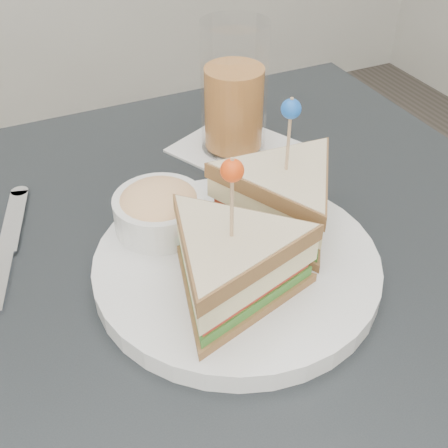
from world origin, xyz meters
TOP-DOWN VIEW (x-y plane):
  - table at (0.00, 0.00)m, footprint 0.80×0.80m
  - plate_meal at (0.02, -0.01)m, footprint 0.35×0.34m
  - cutlery_knife at (-0.19, 0.12)m, footprint 0.07×0.20m
  - drink_set at (0.12, 0.21)m, footprint 0.18×0.18m

SIDE VIEW (x-z plane):
  - table at x=0.00m, z-range 0.30..1.05m
  - cutlery_knife at x=-0.19m, z-range 0.75..0.76m
  - plate_meal at x=0.02m, z-range 0.71..0.88m
  - drink_set at x=0.12m, z-range 0.74..0.91m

